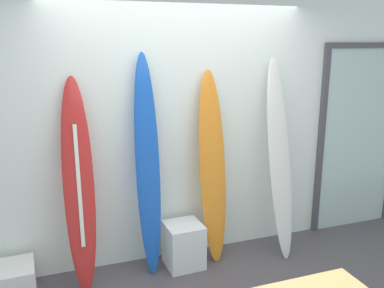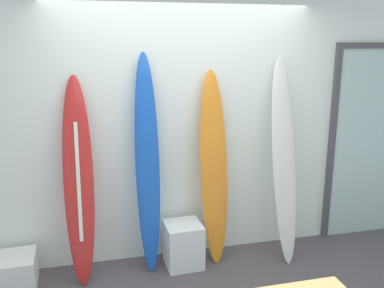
# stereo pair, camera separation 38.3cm
# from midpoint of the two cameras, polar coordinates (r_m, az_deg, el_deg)

# --- Properties ---
(wall_back) EXTENTS (7.20, 0.20, 2.80)m
(wall_back) POSITION_cam_midpoint_polar(r_m,az_deg,el_deg) (4.11, -4.79, 3.33)
(wall_back) COLOR white
(wall_back) RESTS_ON ground
(surfboard_crimson) EXTENTS (0.28, 0.44, 1.88)m
(surfboard_crimson) POSITION_cam_midpoint_polar(r_m,az_deg,el_deg) (3.78, -18.20, -5.72)
(surfboard_crimson) COLOR red
(surfboard_crimson) RESTS_ON ground
(surfboard_cobalt) EXTENTS (0.23, 0.33, 2.07)m
(surfboard_cobalt) POSITION_cam_midpoint_polar(r_m,az_deg,el_deg) (3.85, -8.98, -3.38)
(surfboard_cobalt) COLOR blue
(surfboard_cobalt) RESTS_ON ground
(surfboard_sunset) EXTENTS (0.29, 0.33, 1.90)m
(surfboard_sunset) POSITION_cam_midpoint_polar(r_m,az_deg,el_deg) (4.03, 0.13, -3.39)
(surfboard_sunset) COLOR orange
(surfboard_sunset) RESTS_ON ground
(surfboard_ivory) EXTENTS (0.25, 0.50, 2.01)m
(surfboard_ivory) POSITION_cam_midpoint_polar(r_m,az_deg,el_deg) (4.21, 9.50, -2.29)
(surfboard_ivory) COLOR silver
(surfboard_ivory) RESTS_ON ground
(display_block_left) EXTENTS (0.36, 0.36, 0.44)m
(display_block_left) POSITION_cam_midpoint_polar(r_m,az_deg,el_deg) (4.17, -3.87, -13.79)
(display_block_left) COLOR white
(display_block_left) RESTS_ON ground
(display_block_center) EXTENTS (0.40, 0.40, 0.30)m
(display_block_center) POSITION_cam_midpoint_polar(r_m,az_deg,el_deg) (4.11, -26.26, -16.86)
(display_block_center) COLOR white
(display_block_center) RESTS_ON ground
(glass_door) EXTENTS (1.09, 0.06, 2.15)m
(glass_door) POSITION_cam_midpoint_polar(r_m,az_deg,el_deg) (5.06, 20.01, 1.16)
(glass_door) COLOR silver
(glass_door) RESTS_ON ground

